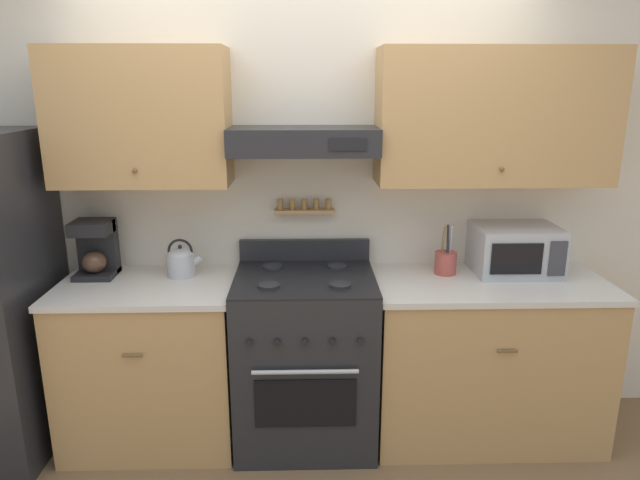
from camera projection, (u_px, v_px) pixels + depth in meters
ground_plane at (306, 470)px, 2.97m from camera, size 16.00×16.00×0.00m
wall_back at (316, 177)px, 3.19m from camera, size 5.20×0.46×2.55m
counter_left at (153, 361)px, 3.15m from camera, size 0.94×0.66×0.92m
counter_right at (484, 357)px, 3.20m from camera, size 1.26×0.66×0.92m
stove_range at (305, 358)px, 3.15m from camera, size 0.75×0.68×1.08m
tea_kettle at (181, 261)px, 3.13m from camera, size 0.20×0.15×0.21m
coffee_maker at (96, 248)px, 3.12m from camera, size 0.21×0.20×0.31m
microwave at (515, 249)px, 3.18m from camera, size 0.46×0.36×0.26m
utensil_crock at (446, 262)px, 3.17m from camera, size 0.12×0.12×0.28m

